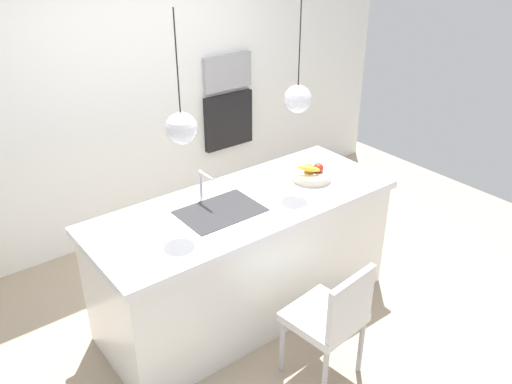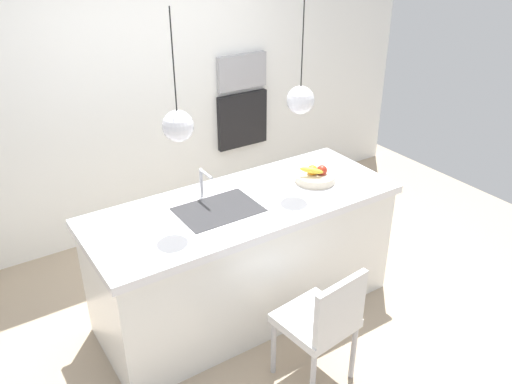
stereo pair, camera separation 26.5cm
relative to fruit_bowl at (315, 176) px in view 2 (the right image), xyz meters
The scene contains 11 objects.
floor 1.18m from the fruit_bowl, behind, with size 6.60×6.60×0.00m, color tan.
back_wall 1.81m from the fruit_bowl, 110.65° to the left, with size 6.00×0.10×2.60m, color white.
kitchen_island 0.81m from the fruit_bowl, behind, with size 2.27×0.88×0.95m.
sink_basin 0.84m from the fruit_bowl, behind, with size 0.56×0.40×0.02m, color #2D2D30.
faucet 0.88m from the fruit_bowl, 164.59° to the left, with size 0.02×0.17×0.22m.
fruit_bowl is the anchor object (origin of this frame).
microwave 1.68m from the fruit_bowl, 78.20° to the left, with size 0.54×0.08×0.34m, color #9E9EA3.
oven 1.64m from the fruit_bowl, 78.20° to the left, with size 0.56×0.08×0.56m, color black.
chair_near 1.17m from the fruit_bowl, 125.14° to the right, with size 0.48×0.47×0.88m.
pendant_light_left 1.26m from the fruit_bowl, behind, with size 0.20×0.20×0.80m.
pendant_light_right 0.65m from the fruit_bowl, behind, with size 0.20×0.20×0.80m.
Camera 2 is at (-1.74, -2.80, 2.75)m, focal length 37.12 mm.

